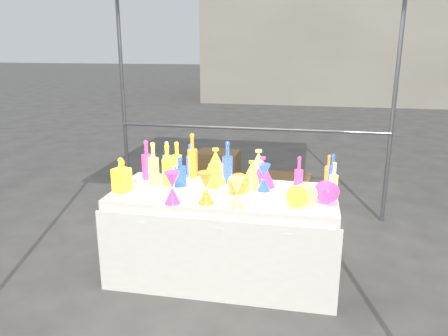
% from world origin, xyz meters
% --- Properties ---
extents(ground, '(80.00, 80.00, 0.00)m').
position_xyz_m(ground, '(0.00, 0.00, 0.00)').
color(ground, slate).
rests_on(ground, ground).
extents(display_table, '(1.84, 0.83, 0.75)m').
position_xyz_m(display_table, '(0.00, -0.01, 0.37)').
color(display_table, white).
rests_on(display_table, ground).
extents(background_building, '(14.00, 6.00, 6.00)m').
position_xyz_m(background_building, '(4.00, 14.00, 3.00)').
color(background_building, '#A89F8C').
rests_on(background_building, ground).
extents(cardboard_box_closed, '(0.60, 0.45, 0.43)m').
position_xyz_m(cardboard_box_closed, '(-0.61, 2.65, 0.21)').
color(cardboard_box_closed, '#9C7746').
rests_on(cardboard_box_closed, ground).
extents(cardboard_box_flat, '(0.75, 0.58, 0.06)m').
position_xyz_m(cardboard_box_flat, '(0.36, 2.83, 0.03)').
color(cardboard_box_flat, '#9C7746').
rests_on(cardboard_box_flat, ground).
extents(bottle_0, '(0.09, 0.09, 0.33)m').
position_xyz_m(bottle_0, '(-0.49, 0.31, 0.91)').
color(bottle_0, '#EB3F16').
rests_on(bottle_0, display_table).
extents(bottle_1, '(0.08, 0.08, 0.30)m').
position_xyz_m(bottle_1, '(-0.38, 0.35, 0.90)').
color(bottle_1, '#1B9459').
rests_on(bottle_1, display_table).
extents(bottle_2, '(0.11, 0.11, 0.40)m').
position_xyz_m(bottle_2, '(-0.36, 0.35, 0.95)').
color(bottle_2, orange).
rests_on(bottle_2, display_table).
extents(bottle_3, '(0.11, 0.11, 0.35)m').
position_xyz_m(bottle_3, '(-0.74, 0.22, 0.92)').
color(bottle_3, '#1C46A7').
rests_on(bottle_3, display_table).
extents(bottle_4, '(0.09, 0.09, 0.37)m').
position_xyz_m(bottle_4, '(-0.62, 0.07, 0.94)').
color(bottle_4, '#158770').
rests_on(bottle_4, display_table).
extents(bottle_5, '(0.09, 0.09, 0.35)m').
position_xyz_m(bottle_5, '(-0.55, 0.21, 0.92)').
color(bottle_5, '#BF26BA').
rests_on(bottle_5, display_table).
extents(bottle_6, '(0.11, 0.11, 0.35)m').
position_xyz_m(bottle_6, '(-0.50, 0.09, 0.93)').
color(bottle_6, '#EB3F16').
rests_on(bottle_6, display_table).
extents(bottle_7, '(0.09, 0.09, 0.37)m').
position_xyz_m(bottle_7, '(-0.02, 0.24, 0.93)').
color(bottle_7, '#1B9459').
rests_on(bottle_7, display_table).
extents(decanter_0, '(0.15, 0.15, 0.28)m').
position_xyz_m(decanter_0, '(-0.81, -0.15, 0.89)').
color(decanter_0, '#EB3F16').
rests_on(decanter_0, display_table).
extents(decanter_1, '(0.12, 0.12, 0.26)m').
position_xyz_m(decanter_1, '(-0.81, -0.13, 0.88)').
color(decanter_1, orange).
rests_on(decanter_1, display_table).
extents(decanter_2, '(0.12, 0.12, 0.25)m').
position_xyz_m(decanter_2, '(-0.39, 0.09, 0.88)').
color(decanter_2, '#1B9459').
rests_on(decanter_2, display_table).
extents(hourglass_0, '(0.12, 0.12, 0.24)m').
position_xyz_m(hourglass_0, '(-0.08, -0.29, 0.87)').
color(hourglass_0, orange).
rests_on(hourglass_0, display_table).
extents(hourglass_1, '(0.16, 0.16, 0.25)m').
position_xyz_m(hourglass_1, '(-0.33, -0.34, 0.87)').
color(hourglass_1, '#1C46A7').
rests_on(hourglass_1, display_table).
extents(hourglass_2, '(0.14, 0.14, 0.23)m').
position_xyz_m(hourglass_2, '(0.16, -0.34, 0.86)').
color(hourglass_2, '#158770').
rests_on(hourglass_2, display_table).
extents(hourglass_4, '(0.11, 0.11, 0.20)m').
position_xyz_m(hourglass_4, '(-0.10, 0.09, 0.85)').
color(hourglass_4, '#EB3F16').
rests_on(hourglass_4, display_table).
extents(hourglass_5, '(0.11, 0.11, 0.22)m').
position_xyz_m(hourglass_5, '(0.31, 0.09, 0.86)').
color(hourglass_5, '#1B9459').
rests_on(hourglass_5, display_table).
extents(globe_0, '(0.22, 0.22, 0.14)m').
position_xyz_m(globe_0, '(0.59, -0.21, 0.82)').
color(globe_0, '#EB3F16').
rests_on(globe_0, display_table).
extents(globe_1, '(0.23, 0.23, 0.14)m').
position_xyz_m(globe_1, '(0.65, -0.17, 0.82)').
color(globe_1, '#158770').
rests_on(globe_1, display_table).
extents(globe_2, '(0.20, 0.20, 0.14)m').
position_xyz_m(globe_2, '(0.12, 0.00, 0.82)').
color(globe_2, orange).
rests_on(globe_2, display_table).
extents(globe_3, '(0.23, 0.23, 0.15)m').
position_xyz_m(globe_3, '(0.81, -0.10, 0.83)').
color(globe_3, '#1C46A7').
rests_on(globe_3, display_table).
extents(lampshade_0, '(0.24, 0.24, 0.23)m').
position_xyz_m(lampshade_0, '(0.20, 0.15, 0.87)').
color(lampshade_0, '#E9FF35').
rests_on(lampshade_0, display_table).
extents(lampshade_1, '(0.29, 0.29, 0.29)m').
position_xyz_m(lampshade_1, '(-0.13, 0.27, 0.90)').
color(lampshade_1, '#E9FF35').
rests_on(lampshade_1, display_table).
extents(lampshade_2, '(0.23, 0.23, 0.25)m').
position_xyz_m(lampshade_2, '(0.29, 0.21, 0.88)').
color(lampshade_2, '#1C46A7').
rests_on(lampshade_2, display_table).
extents(lampshade_3, '(0.30, 0.30, 0.30)m').
position_xyz_m(lampshade_3, '(0.24, 0.28, 0.90)').
color(lampshade_3, '#158770').
rests_on(lampshade_3, display_table).
extents(bottle_8, '(0.07, 0.07, 0.29)m').
position_xyz_m(bottle_8, '(0.86, 0.27, 0.90)').
color(bottle_8, '#1B9459').
rests_on(bottle_8, display_table).
extents(bottle_9, '(0.07, 0.07, 0.27)m').
position_xyz_m(bottle_9, '(0.83, 0.31, 0.89)').
color(bottle_9, orange).
rests_on(bottle_9, display_table).
extents(bottle_10, '(0.09, 0.09, 0.31)m').
position_xyz_m(bottle_10, '(0.59, 0.08, 0.90)').
color(bottle_10, '#1C46A7').
rests_on(bottle_10, display_table).
extents(bottle_11, '(0.07, 0.07, 0.29)m').
position_xyz_m(bottle_11, '(0.86, 0.01, 0.90)').
color(bottle_11, '#158770').
rests_on(bottle_11, display_table).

